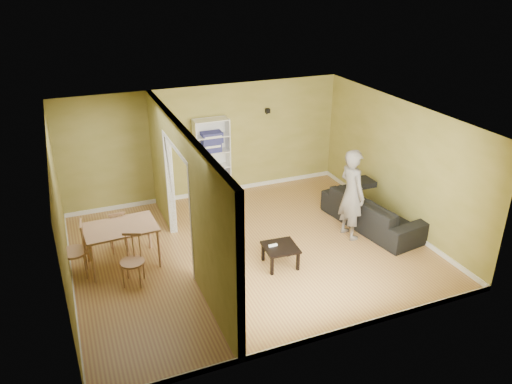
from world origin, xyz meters
The scene contains 15 objects.
room_shell centered at (0.00, 0.00, 1.30)m, with size 6.50×6.50×6.50m.
partition centered at (-1.20, 0.00, 1.30)m, with size 0.22×5.50×2.60m, color tan, non-canonical shape.
wall_speaker centered at (1.50, 2.69, 1.90)m, with size 0.10×0.10×0.10m, color black.
sofa centered at (2.70, -0.06, 0.44)m, with size 1.00×2.33×0.89m, color black.
person centered at (2.04, -0.23, 1.08)m, with size 0.61×0.78×2.16m, color slate.
bookshelf centered at (0.07, 2.60, 0.95)m, with size 0.80×0.35×1.89m.
paper_box_navy_a centered at (0.09, 2.56, 0.50)m, with size 0.41×0.26×0.21m, color navy.
paper_box_navy_b centered at (0.07, 2.56, 1.25)m, with size 0.42×0.27×0.21m, color navy.
paper_box_navy_c centered at (0.08, 2.56, 1.50)m, with size 0.46×0.30×0.24m, color #151148.
coffee_table centered at (0.31, -0.71, 0.33)m, with size 0.59×0.59×0.39m.
game_controller centered at (0.18, -0.65, 0.41)m, with size 0.16×0.04×0.03m, color white.
dining_table centered at (-2.32, 0.39, 0.70)m, with size 1.25×0.83×0.78m.
chair_left centered at (-3.14, 0.33, 0.51)m, with size 0.47×0.47×1.02m, color tan, non-canonical shape.
chair_near centered at (-2.25, -0.29, 0.45)m, with size 0.41×0.41×0.90m, color tan, non-canonical shape.
chair_far centered at (-2.33, 0.94, 0.43)m, with size 0.40×0.40×0.86m, color tan, non-canonical shape.
Camera 1 is at (-3.00, -7.70, 4.99)m, focal length 35.00 mm.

